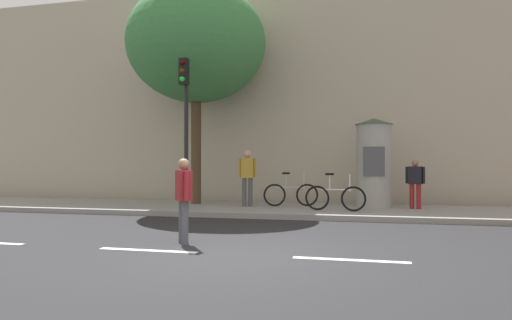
# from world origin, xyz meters

# --- Properties ---
(ground_plane) EXTENTS (80.00, 80.00, 0.00)m
(ground_plane) POSITION_xyz_m (0.00, 0.00, 0.00)
(ground_plane) COLOR #232326
(sidewalk_curb) EXTENTS (36.00, 4.00, 0.15)m
(sidewalk_curb) POSITION_xyz_m (0.00, 7.00, 0.07)
(sidewalk_curb) COLOR gray
(sidewalk_curb) RESTS_ON ground_plane
(lane_markings) EXTENTS (25.80, 0.16, 0.01)m
(lane_markings) POSITION_xyz_m (-0.00, 0.00, 0.00)
(lane_markings) COLOR silver
(lane_markings) RESTS_ON ground_plane
(building_backdrop) EXTENTS (36.00, 5.00, 8.24)m
(building_backdrop) POSITION_xyz_m (0.00, 12.00, 4.12)
(building_backdrop) COLOR #B7A893
(building_backdrop) RESTS_ON ground_plane
(traffic_light) EXTENTS (0.24, 0.45, 4.39)m
(traffic_light) POSITION_xyz_m (-3.20, 5.24, 3.10)
(traffic_light) COLOR black
(traffic_light) RESTS_ON sidewalk_curb
(poster_column) EXTENTS (1.18, 1.18, 2.80)m
(poster_column) POSITION_xyz_m (2.11, 7.83, 1.57)
(poster_column) COLOR #9E9B93
(poster_column) RESTS_ON sidewalk_curb
(street_tree) EXTENTS (4.75, 4.75, 7.51)m
(street_tree) POSITION_xyz_m (-3.78, 7.65, 5.63)
(street_tree) COLOR #4C3826
(street_tree) RESTS_ON sidewalk_curb
(pedestrian_tallest) EXTENTS (0.45, 0.54, 1.60)m
(pedestrian_tallest) POSITION_xyz_m (-1.39, 0.80, 0.94)
(pedestrian_tallest) COLOR #4C4C51
(pedestrian_tallest) RESTS_ON ground_plane
(pedestrian_in_red_top) EXTENTS (0.56, 0.33, 1.49)m
(pedestrian_in_red_top) POSITION_xyz_m (3.32, 7.45, 1.00)
(pedestrian_in_red_top) COLOR maroon
(pedestrian_in_red_top) RESTS_ON sidewalk_curb
(pedestrian_with_backpack) EXTENTS (0.56, 0.44, 1.80)m
(pedestrian_with_backpack) POSITION_xyz_m (-1.83, 7.11, 1.22)
(pedestrian_with_backpack) COLOR #4C4C51
(pedestrian_with_backpack) RESTS_ON sidewalk_curb
(bicycle_leaning) EXTENTS (1.77, 0.25, 1.09)m
(bicycle_leaning) POSITION_xyz_m (1.01, 6.27, 0.54)
(bicycle_leaning) COLOR black
(bicycle_leaning) RESTS_ON sidewalk_curb
(bicycle_upright) EXTENTS (1.71, 0.57, 1.09)m
(bicycle_upright) POSITION_xyz_m (-0.48, 7.47, 0.54)
(bicycle_upright) COLOR black
(bicycle_upright) RESTS_ON sidewalk_curb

